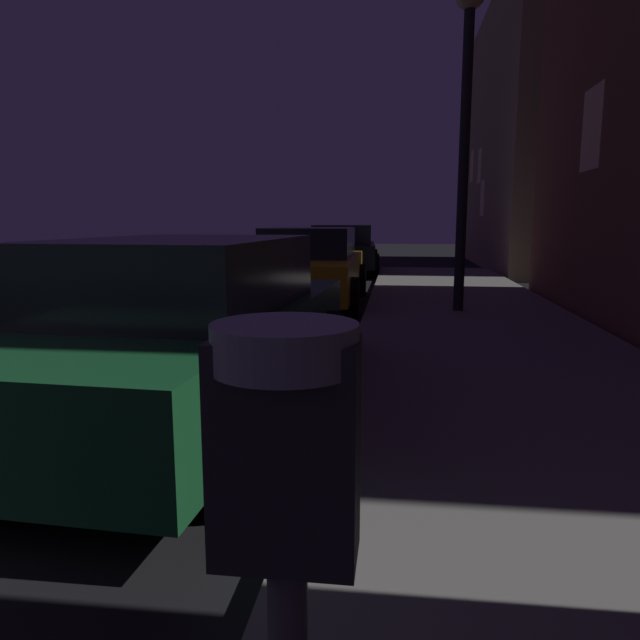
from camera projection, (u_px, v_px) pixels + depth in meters
name	position (u px, v px, depth m)	size (l,w,h in m)	color
parking_meter	(287.00, 549.00, 0.80)	(0.19, 0.19, 1.29)	#59595B
car_green	(189.00, 328.00, 4.73)	(2.19, 4.65, 1.43)	#19592D
car_yellow_cab	(309.00, 267.00, 11.08)	(2.08, 4.62, 1.43)	gold
car_black	(342.00, 249.00, 17.58)	(2.30, 4.16, 1.43)	black
street_lamp	(466.00, 94.00, 8.86)	(0.44, 0.44, 4.90)	black
building_far	(619.00, 135.00, 19.02)	(8.43, 10.74, 8.56)	#998466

